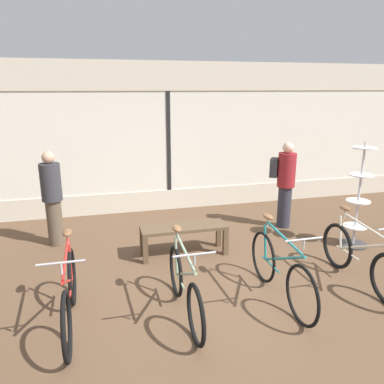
{
  "coord_description": "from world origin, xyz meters",
  "views": [
    {
      "loc": [
        -1.52,
        -4.33,
        2.67
      ],
      "look_at": [
        0.0,
        1.6,
        0.95
      ],
      "focal_mm": 35.0,
      "sensor_mm": 36.0,
      "label": 1
    }
  ],
  "objects_px": {
    "bicycle_right": "(280,270)",
    "bicycle_far_right": "(361,258)",
    "customer_near_rack": "(285,182)",
    "bicycle_left": "(184,287)",
    "display_bench": "(184,231)",
    "customer_by_window": "(52,197)",
    "bicycle_far_left": "(69,295)",
    "accessory_rack": "(358,205)"
  },
  "relations": [
    {
      "from": "bicycle_far_right",
      "to": "bicycle_far_left",
      "type": "bearing_deg",
      "value": -179.76
    },
    {
      "from": "display_bench",
      "to": "customer_near_rack",
      "type": "bearing_deg",
      "value": 19.31
    },
    {
      "from": "bicycle_left",
      "to": "customer_by_window",
      "type": "bearing_deg",
      "value": 122.72
    },
    {
      "from": "bicycle_right",
      "to": "customer_by_window",
      "type": "distance_m",
      "value": 3.97
    },
    {
      "from": "bicycle_right",
      "to": "accessory_rack",
      "type": "relative_size",
      "value": 0.98
    },
    {
      "from": "customer_near_rack",
      "to": "customer_by_window",
      "type": "height_order",
      "value": "customer_near_rack"
    },
    {
      "from": "bicycle_left",
      "to": "display_bench",
      "type": "height_order",
      "value": "bicycle_left"
    },
    {
      "from": "accessory_rack",
      "to": "customer_near_rack",
      "type": "distance_m",
      "value": 1.39
    },
    {
      "from": "bicycle_far_right",
      "to": "bicycle_right",
      "type": "bearing_deg",
      "value": -176.22
    },
    {
      "from": "bicycle_far_left",
      "to": "bicycle_right",
      "type": "height_order",
      "value": "same"
    },
    {
      "from": "bicycle_far_right",
      "to": "customer_near_rack",
      "type": "bearing_deg",
      "value": 89.31
    },
    {
      "from": "display_bench",
      "to": "customer_by_window",
      "type": "distance_m",
      "value": 2.34
    },
    {
      "from": "bicycle_far_left",
      "to": "bicycle_left",
      "type": "relative_size",
      "value": 1.05
    },
    {
      "from": "bicycle_left",
      "to": "bicycle_right",
      "type": "xyz_separation_m",
      "value": [
        1.27,
        0.05,
        0.03
      ]
    },
    {
      "from": "accessory_rack",
      "to": "display_bench",
      "type": "distance_m",
      "value": 3.0
    },
    {
      "from": "bicycle_right",
      "to": "customer_by_window",
      "type": "height_order",
      "value": "customer_by_window"
    },
    {
      "from": "customer_near_rack",
      "to": "accessory_rack",
      "type": "bearing_deg",
      "value": -55.83
    },
    {
      "from": "display_bench",
      "to": "bicycle_far_left",
      "type": "bearing_deg",
      "value": -137.41
    },
    {
      "from": "bicycle_right",
      "to": "bicycle_far_right",
      "type": "xyz_separation_m",
      "value": [
        1.27,
        0.08,
        -0.02
      ]
    },
    {
      "from": "display_bench",
      "to": "customer_near_rack",
      "type": "relative_size",
      "value": 0.83
    },
    {
      "from": "bicycle_far_left",
      "to": "customer_by_window",
      "type": "distance_m",
      "value": 2.59
    },
    {
      "from": "bicycle_far_left",
      "to": "customer_near_rack",
      "type": "relative_size",
      "value": 1.06
    },
    {
      "from": "bicycle_far_left",
      "to": "bicycle_far_right",
      "type": "bearing_deg",
      "value": 0.24
    },
    {
      "from": "bicycle_far_right",
      "to": "customer_near_rack",
      "type": "height_order",
      "value": "customer_near_rack"
    },
    {
      "from": "bicycle_left",
      "to": "bicycle_right",
      "type": "height_order",
      "value": "bicycle_right"
    },
    {
      "from": "bicycle_left",
      "to": "bicycle_far_right",
      "type": "height_order",
      "value": "bicycle_far_right"
    },
    {
      "from": "bicycle_left",
      "to": "bicycle_far_right",
      "type": "xyz_separation_m",
      "value": [
        2.54,
        0.13,
        0.0
      ]
    },
    {
      "from": "bicycle_far_left",
      "to": "accessory_rack",
      "type": "relative_size",
      "value": 0.98
    },
    {
      "from": "customer_near_rack",
      "to": "bicycle_right",
      "type": "bearing_deg",
      "value": -118.42
    },
    {
      "from": "bicycle_far_right",
      "to": "accessory_rack",
      "type": "bearing_deg",
      "value": 55.56
    },
    {
      "from": "display_bench",
      "to": "customer_near_rack",
      "type": "xyz_separation_m",
      "value": [
        2.18,
        0.77,
        0.5
      ]
    },
    {
      "from": "bicycle_far_left",
      "to": "bicycle_right",
      "type": "distance_m",
      "value": 2.59
    },
    {
      "from": "display_bench",
      "to": "customer_by_window",
      "type": "relative_size",
      "value": 0.85
    },
    {
      "from": "bicycle_far_right",
      "to": "accessory_rack",
      "type": "xyz_separation_m",
      "value": [
        0.8,
        1.17,
        0.36
      ]
    },
    {
      "from": "customer_by_window",
      "to": "customer_near_rack",
      "type": "bearing_deg",
      "value": -2.6
    },
    {
      "from": "bicycle_left",
      "to": "accessory_rack",
      "type": "distance_m",
      "value": 3.61
    },
    {
      "from": "bicycle_far_left",
      "to": "display_bench",
      "type": "relative_size",
      "value": 1.27
    },
    {
      "from": "bicycle_left",
      "to": "display_bench",
      "type": "bearing_deg",
      "value": 77.05
    },
    {
      "from": "bicycle_far_left",
      "to": "customer_by_window",
      "type": "bearing_deg",
      "value": 98.55
    },
    {
      "from": "bicycle_far_left",
      "to": "bicycle_left",
      "type": "xyz_separation_m",
      "value": [
        1.31,
        -0.11,
        -0.02
      ]
    },
    {
      "from": "bicycle_left",
      "to": "customer_near_rack",
      "type": "bearing_deg",
      "value": 43.55
    },
    {
      "from": "bicycle_far_left",
      "to": "customer_near_rack",
      "type": "height_order",
      "value": "customer_near_rack"
    }
  ]
}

